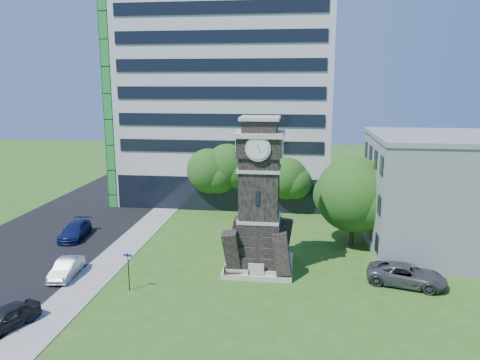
# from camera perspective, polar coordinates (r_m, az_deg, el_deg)

# --- Properties ---
(ground) EXTENTS (160.00, 160.00, 0.00)m
(ground) POSITION_cam_1_polar(r_m,az_deg,el_deg) (37.22, -2.67, -11.58)
(ground) COLOR #2A5A19
(ground) RESTS_ON ground
(sidewalk) EXTENTS (3.00, 70.00, 0.06)m
(sidewalk) POSITION_cam_1_polar(r_m,az_deg,el_deg) (44.16, -13.88, -8.03)
(sidewalk) COLOR gray
(sidewalk) RESTS_ON ground
(street) EXTENTS (14.00, 80.00, 0.02)m
(street) POSITION_cam_1_polar(r_m,az_deg,el_deg) (47.81, -23.50, -7.17)
(street) COLOR black
(street) RESTS_ON ground
(clock_tower) EXTENTS (5.40, 5.40, 12.22)m
(clock_tower) POSITION_cam_1_polar(r_m,az_deg,el_deg) (36.98, 2.38, -3.06)
(clock_tower) COLOR #B8B1A0
(clock_tower) RESTS_ON ground
(office_tall) EXTENTS (26.20, 15.11, 28.60)m
(office_tall) POSITION_cam_1_polar(r_m,az_deg,el_deg) (60.16, -1.55, 11.34)
(office_tall) COLOR silver
(office_tall) RESTS_ON ground
(office_low) EXTENTS (15.20, 12.20, 10.40)m
(office_low) POSITION_cam_1_polar(r_m,az_deg,el_deg) (44.93, 25.20, -1.61)
(office_low) COLOR gray
(office_low) RESTS_ON ground
(car_street_south) EXTENTS (3.14, 4.53, 1.43)m
(car_street_south) POSITION_cam_1_polar(r_m,az_deg,el_deg) (32.98, -26.64, -14.77)
(car_street_south) COLOR black
(car_street_south) RESTS_ON ground
(car_street_mid) EXTENTS (1.83, 4.31, 1.38)m
(car_street_mid) POSITION_cam_1_polar(r_m,az_deg,el_deg) (39.12, -20.40, -10.06)
(car_street_mid) COLOR #96999D
(car_street_mid) RESTS_ON ground
(car_street_north) EXTENTS (2.62, 5.27, 1.47)m
(car_street_north) POSITION_cam_1_polar(r_m,az_deg,el_deg) (48.06, -19.47, -5.84)
(car_street_north) COLOR #11194D
(car_street_north) RESTS_ON ground
(car_east_lot) EXTENTS (6.15, 4.03, 1.57)m
(car_east_lot) POSITION_cam_1_polar(r_m,az_deg,el_deg) (37.44, 19.64, -10.84)
(car_east_lot) COLOR #49484D
(car_east_lot) RESTS_ON ground
(park_bench) EXTENTS (1.96, 0.52, 1.01)m
(park_bench) POSITION_cam_1_polar(r_m,az_deg,el_deg) (36.60, -0.43, -11.07)
(park_bench) COLOR black
(park_bench) RESTS_ON ground
(street_sign) EXTENTS (0.68, 0.07, 2.85)m
(street_sign) POSITION_cam_1_polar(r_m,az_deg,el_deg) (35.05, -13.45, -10.29)
(street_sign) COLOR black
(street_sign) RESTS_ON ground
(tree_nw) EXTENTS (6.15, 5.59, 7.50)m
(tree_nw) POSITION_cam_1_polar(r_m,az_deg,el_deg) (54.82, -3.53, 1.05)
(tree_nw) COLOR #332114
(tree_nw) RESTS_ON ground
(tree_nc) EXTENTS (6.26, 5.69, 8.22)m
(tree_nc) POSITION_cam_1_polar(r_m,az_deg,el_deg) (54.68, -1.22, 1.72)
(tree_nc) COLOR #332114
(tree_nc) RESTS_ON ground
(tree_ne) EXTENTS (5.62, 5.11, 6.62)m
(tree_ne) POSITION_cam_1_polar(r_m,az_deg,el_deg) (53.93, 5.75, 0.17)
(tree_ne) COLOR #332114
(tree_ne) RESTS_ON ground
(tree_east) EXTENTS (7.54, 6.86, 8.28)m
(tree_east) POSITION_cam_1_polar(r_m,az_deg,el_deg) (43.50, 13.79, -1.96)
(tree_east) COLOR #332114
(tree_east) RESTS_ON ground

